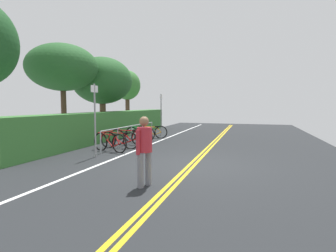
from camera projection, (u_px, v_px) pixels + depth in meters
name	position (u px, v px, depth m)	size (l,w,h in m)	color
ground_plane	(192.00, 165.00, 8.25)	(37.30, 10.57, 0.05)	#232628
centre_line_yellow_inner	(195.00, 165.00, 8.22)	(33.57, 0.10, 0.00)	gold
centre_line_yellow_outer	(190.00, 164.00, 8.27)	(33.57, 0.10, 0.00)	gold
bike_lane_stripe_white	(113.00, 159.00, 9.06)	(33.57, 0.12, 0.00)	white
bike_rack	(131.00, 130.00, 12.63)	(5.49, 0.05, 0.87)	#9EA0A5
bicycle_0	(110.00, 142.00, 10.53)	(0.61, 1.74, 0.78)	black
bicycle_1	(119.00, 140.00, 11.34)	(0.46, 1.81, 0.75)	black
bicycle_2	(128.00, 137.00, 12.21)	(0.62, 1.76, 0.78)	black
bicycle_3	(138.00, 136.00, 13.10)	(0.46, 1.62, 0.68)	black
bicycle_4	(140.00, 133.00, 13.98)	(0.46, 1.72, 0.74)	black
bicycle_5	(151.00, 132.00, 14.78)	(0.53, 1.75, 0.74)	black
pedestrian	(144.00, 147.00, 5.98)	(0.46, 0.32, 1.59)	slate
sign_post_near	(95.00, 114.00, 9.33)	(0.36, 0.06, 2.58)	gray
sign_post_far	(161.00, 111.00, 16.14)	(0.36, 0.06, 2.50)	gray
hedge_backdrop	(111.00, 125.00, 14.63)	(14.44, 1.07, 1.47)	#387533
tree_mid	(63.00, 68.00, 13.26)	(3.49, 3.49, 4.86)	#473323
tree_far_right	(102.00, 81.00, 15.30)	(3.41, 3.41, 4.56)	brown
tree_extra	(127.00, 86.00, 20.70)	(2.04, 2.04, 4.50)	#473323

